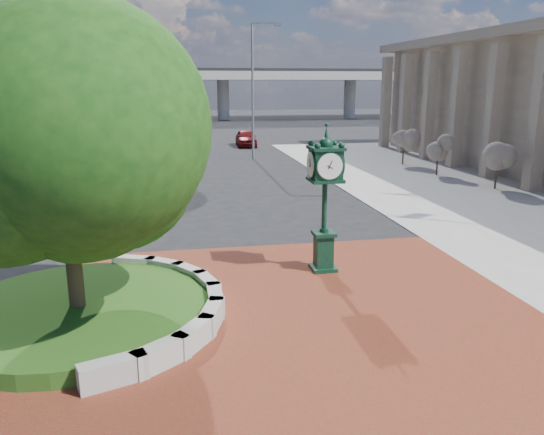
{
  "coord_description": "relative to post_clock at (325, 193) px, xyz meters",
  "views": [
    {
      "loc": [
        -2.61,
        -12.13,
        5.44
      ],
      "look_at": [
        -0.1,
        1.5,
        1.92
      ],
      "focal_mm": 35.0,
      "sensor_mm": 36.0,
      "label": 1
    }
  ],
  "objects": [
    {
      "name": "post_clock",
      "position": [
        0.0,
        0.0,
        0.0
      ],
      "size": [
        0.91,
        0.91,
        4.3
      ],
      "color": "black",
      "rests_on": "ground"
    },
    {
      "name": "plaza",
      "position": [
        -1.59,
        -3.3,
        -2.34
      ],
      "size": [
        12.0,
        12.0,
        0.04
      ],
      "primitive_type": "cube",
      "color": "maroon",
      "rests_on": "ground"
    },
    {
      "name": "parked_car",
      "position": [
        2.08,
        32.45,
        -1.63
      ],
      "size": [
        1.92,
        4.35,
        1.45
      ],
      "primitive_type": "imported",
      "rotation": [
        0.0,
        0.0,
        -0.05
      ],
      "color": "#5B0D0E",
      "rests_on": "ground"
    },
    {
      "name": "shrub_mid",
      "position": [
        11.36,
        14.99,
        -0.77
      ],
      "size": [
        1.2,
        1.2,
        2.2
      ],
      "color": "#38281C",
      "rests_on": "ground"
    },
    {
      "name": "tree_street",
      "position": [
        -5.59,
        15.7,
        0.88
      ],
      "size": [
        4.4,
        4.4,
        5.45
      ],
      "color": "#38281C",
      "rests_on": "ground"
    },
    {
      "name": "street_lamp_far",
      "position": [
        -5.49,
        41.35,
        3.03
      ],
      "size": [
        2.03,
        0.68,
        9.19
      ],
      "color": "slate",
      "rests_on": "ground"
    },
    {
      "name": "planter_wall",
      "position": [
        -4.3,
        -2.3,
        -2.09
      ],
      "size": [
        2.96,
        6.77,
        0.54
      ],
      "color": "#9E9B93",
      "rests_on": "ground"
    },
    {
      "name": "shrub_near",
      "position": [
        12.35,
        10.46,
        -0.77
      ],
      "size": [
        1.2,
        1.2,
        2.2
      ],
      "color": "#38281C",
      "rests_on": "ground"
    },
    {
      "name": "overpass",
      "position": [
        -1.81,
        67.7,
        4.18
      ],
      "size": [
        90.0,
        12.0,
        7.5
      ],
      "color": "#9E9B93",
      "rests_on": "ground"
    },
    {
      "name": "shrub_far",
      "position": [
        11.12,
        19.4,
        -0.77
      ],
      "size": [
        1.2,
        1.2,
        2.2
      ],
      "color": "#38281C",
      "rests_on": "ground"
    },
    {
      "name": "grass_bed",
      "position": [
        -6.59,
        -2.3,
        -2.16
      ],
      "size": [
        6.1,
        6.1,
        0.4
      ],
      "primitive_type": "cylinder",
      "color": "#214B15",
      "rests_on": "ground"
    },
    {
      "name": "ground",
      "position": [
        -1.59,
        -2.3,
        -2.36
      ],
      "size": [
        200.0,
        200.0,
        0.0
      ],
      "primitive_type": "plane",
      "color": "black",
      "rests_on": "ground"
    },
    {
      "name": "tree_planter",
      "position": [
        -6.59,
        -2.3,
        1.36
      ],
      "size": [
        5.2,
        5.2,
        6.33
      ],
      "color": "#38281C",
      "rests_on": "ground"
    },
    {
      "name": "street_lamp_near",
      "position": [
        1.71,
        24.09,
        3.25
      ],
      "size": [
        2.11,
        0.71,
        9.57
      ],
      "color": "slate",
      "rests_on": "ground"
    }
  ]
}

